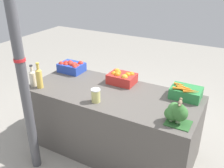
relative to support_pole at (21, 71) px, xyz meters
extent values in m
plane|color=gray|center=(0.60, 0.66, -1.13)|extent=(10.00, 10.00, 0.00)
cube|color=#56514C|center=(0.60, 0.66, -0.75)|extent=(1.91, 0.83, 0.76)
cylinder|color=#4C4C51|center=(0.00, 0.00, 0.00)|extent=(0.10, 0.10, 2.27)
cylinder|color=red|center=(0.00, 0.00, 0.11)|extent=(0.11, 0.11, 0.03)
cube|color=#2847B7|center=(-0.15, 0.93, -0.32)|extent=(0.31, 0.24, 0.11)
sphere|color=red|center=(-0.14, 0.90, -0.27)|extent=(0.08, 0.08, 0.08)
sphere|color=red|center=(-0.04, 0.85, -0.27)|extent=(0.07, 0.07, 0.07)
sphere|color=red|center=(-0.23, 0.92, -0.27)|extent=(0.07, 0.07, 0.07)
sphere|color=red|center=(-0.10, 0.88, -0.27)|extent=(0.06, 0.06, 0.06)
sphere|color=red|center=(-0.08, 0.89, -0.26)|extent=(0.08, 0.08, 0.08)
sphere|color=red|center=(-0.05, 0.99, -0.27)|extent=(0.07, 0.07, 0.07)
sphere|color=red|center=(-0.23, 0.92, -0.26)|extent=(0.06, 0.06, 0.06)
sphere|color=red|center=(-0.19, 0.87, -0.27)|extent=(0.07, 0.07, 0.07)
sphere|color=red|center=(-0.04, 0.91, -0.27)|extent=(0.07, 0.07, 0.07)
sphere|color=red|center=(-0.08, 0.91, -0.26)|extent=(0.07, 0.07, 0.07)
sphere|color=red|center=(-0.17, 0.93, -0.26)|extent=(0.08, 0.08, 0.08)
sphere|color=red|center=(-0.26, 0.86, -0.27)|extent=(0.07, 0.07, 0.07)
cube|color=red|center=(0.58, 0.93, -0.32)|extent=(0.31, 0.24, 0.11)
sphere|color=orange|center=(0.54, 0.89, -0.26)|extent=(0.08, 0.08, 0.08)
sphere|color=orange|center=(0.65, 0.95, -0.27)|extent=(0.07, 0.07, 0.07)
sphere|color=orange|center=(0.65, 0.87, -0.27)|extent=(0.08, 0.08, 0.08)
sphere|color=orange|center=(0.49, 0.90, -0.27)|extent=(0.07, 0.07, 0.07)
sphere|color=orange|center=(0.68, 0.99, -0.27)|extent=(0.08, 0.08, 0.08)
sphere|color=orange|center=(0.48, 1.00, -0.27)|extent=(0.08, 0.08, 0.08)
sphere|color=orange|center=(0.52, 0.94, -0.26)|extent=(0.09, 0.09, 0.09)
cube|color=#2D8442|center=(1.34, 0.93, -0.32)|extent=(0.31, 0.24, 0.11)
cone|color=orange|center=(1.34, 0.89, -0.24)|extent=(0.16, 0.08, 0.03)
cone|color=orange|center=(1.40, 0.84, -0.25)|extent=(0.15, 0.07, 0.02)
cone|color=orange|center=(1.28, 0.85, -0.25)|extent=(0.14, 0.05, 0.03)
cone|color=orange|center=(1.33, 0.91, -0.25)|extent=(0.13, 0.05, 0.03)
cone|color=orange|center=(1.39, 0.86, -0.24)|extent=(0.17, 0.05, 0.03)
cone|color=orange|center=(1.26, 0.96, -0.24)|extent=(0.12, 0.05, 0.02)
cone|color=orange|center=(1.31, 0.89, -0.25)|extent=(0.15, 0.07, 0.03)
cone|color=orange|center=(1.34, 0.87, -0.25)|extent=(0.17, 0.04, 0.03)
cube|color=#2D602D|center=(1.40, 0.42, -0.37)|extent=(0.22, 0.18, 0.01)
ellipsoid|color=#387033|center=(1.40, 0.42, -0.27)|extent=(0.14, 0.14, 0.14)
cylinder|color=#B2C693|center=(1.40, 0.42, -0.35)|extent=(0.03, 0.03, 0.02)
ellipsoid|color=#387033|center=(1.39, 0.42, -0.26)|extent=(0.13, 0.13, 0.16)
cylinder|color=#B2C693|center=(1.39, 0.42, -0.35)|extent=(0.03, 0.03, 0.02)
ellipsoid|color=#427F3D|center=(1.36, 0.46, -0.29)|extent=(0.12, 0.12, 0.12)
cylinder|color=#B2C693|center=(1.36, 0.46, -0.35)|extent=(0.03, 0.03, 0.02)
ellipsoid|color=#427F3D|center=(1.35, 0.44, -0.26)|extent=(0.12, 0.12, 0.15)
cylinder|color=#B2C693|center=(1.35, 0.44, -0.35)|extent=(0.03, 0.03, 0.02)
ellipsoid|color=#387033|center=(1.33, 0.42, -0.29)|extent=(0.13, 0.13, 0.11)
cylinder|color=#B2C693|center=(1.33, 0.42, -0.35)|extent=(0.03, 0.03, 0.02)
cylinder|color=beige|center=(-0.28, 0.37, -0.29)|extent=(0.07, 0.07, 0.17)
cone|color=beige|center=(-0.28, 0.37, -0.20)|extent=(0.07, 0.07, 0.03)
cylinder|color=beige|center=(-0.28, 0.37, -0.16)|extent=(0.03, 0.03, 0.05)
cylinder|color=#2D2D33|center=(-0.28, 0.37, -0.13)|extent=(0.04, 0.04, 0.01)
cylinder|color=gold|center=(-0.18, 0.37, -0.27)|extent=(0.07, 0.07, 0.21)
cone|color=gold|center=(-0.18, 0.37, -0.15)|extent=(0.07, 0.07, 0.03)
cylinder|color=gold|center=(-0.18, 0.37, -0.11)|extent=(0.03, 0.03, 0.05)
cylinder|color=gold|center=(-0.18, 0.37, -0.08)|extent=(0.04, 0.04, 0.01)
cylinder|color=#D1CC75|center=(0.55, 0.40, -0.31)|extent=(0.09, 0.09, 0.13)
cylinder|color=white|center=(0.55, 0.40, -0.24)|extent=(0.10, 0.10, 0.01)
cube|color=#4C3D2D|center=(1.40, 0.40, -0.18)|extent=(0.02, 0.02, 0.01)
ellipsoid|color=#7A664C|center=(1.40, 0.40, -0.15)|extent=(0.05, 0.08, 0.04)
sphere|color=#897556|center=(1.39, 0.44, -0.14)|extent=(0.03, 0.03, 0.03)
cone|color=#4C3D28|center=(1.39, 0.46, -0.14)|extent=(0.01, 0.02, 0.01)
cube|color=#7A664C|center=(1.41, 0.35, -0.15)|extent=(0.02, 0.04, 0.01)
camera|label=1|loc=(1.78, -1.47, 0.89)|focal=40.00mm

